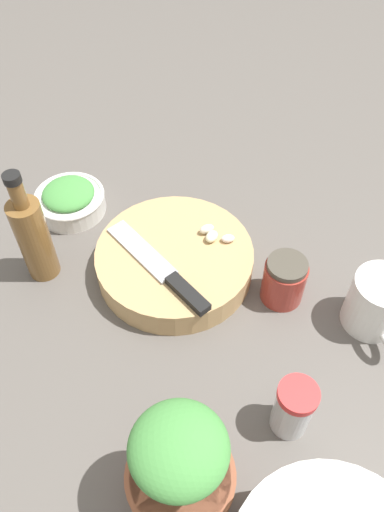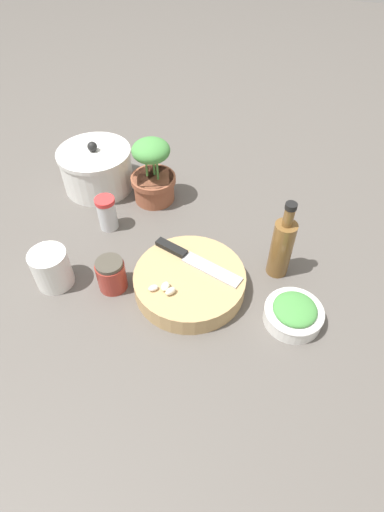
% 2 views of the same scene
% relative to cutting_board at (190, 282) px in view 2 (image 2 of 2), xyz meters
% --- Properties ---
extents(ground_plane, '(5.00, 5.00, 0.00)m').
position_rel_cutting_board_xyz_m(ground_plane, '(-0.06, 0.07, -0.02)').
color(ground_plane, '#56514C').
extents(cutting_board, '(0.26, 0.26, 0.05)m').
position_rel_cutting_board_xyz_m(cutting_board, '(0.00, 0.00, 0.00)').
color(cutting_board, tan).
rests_on(cutting_board, ground_plane).
extents(chef_knife, '(0.23, 0.10, 0.01)m').
position_rel_cutting_board_xyz_m(chef_knife, '(-0.01, 0.05, 0.03)').
color(chef_knife, black).
rests_on(chef_knife, cutting_board).
extents(garlic_cloves, '(0.07, 0.04, 0.02)m').
position_rel_cutting_board_xyz_m(garlic_cloves, '(-0.04, -0.06, 0.03)').
color(garlic_cloves, '#EAEBC5').
rests_on(garlic_cloves, cutting_board).
extents(herb_bowl, '(0.13, 0.13, 0.06)m').
position_rel_cutting_board_xyz_m(herb_bowl, '(0.25, -0.02, 0.00)').
color(herb_bowl, silver).
rests_on(herb_bowl, ground_plane).
extents(spice_jar, '(0.05, 0.05, 0.10)m').
position_rel_cutting_board_xyz_m(spice_jar, '(-0.28, 0.14, 0.02)').
color(spice_jar, silver).
rests_on(spice_jar, ground_plane).
extents(coffee_mug, '(0.10, 0.11, 0.10)m').
position_rel_cutting_board_xyz_m(coffee_mug, '(-0.32, -0.08, 0.02)').
color(coffee_mug, silver).
rests_on(coffee_mug, ground_plane).
extents(honey_jar, '(0.07, 0.07, 0.08)m').
position_rel_cutting_board_xyz_m(honey_jar, '(-0.18, -0.05, 0.02)').
color(honey_jar, '#9E3328').
rests_on(honey_jar, ground_plane).
extents(oil_bottle, '(0.05, 0.05, 0.21)m').
position_rel_cutting_board_xyz_m(oil_bottle, '(0.19, 0.12, 0.06)').
color(oil_bottle, brown).
rests_on(oil_bottle, ground_plane).
extents(stock_pot, '(0.21, 0.21, 0.15)m').
position_rel_cutting_board_xyz_m(stock_pot, '(-0.39, 0.30, 0.04)').
color(stock_pot, silver).
rests_on(stock_pot, ground_plane).
extents(potted_herb, '(0.13, 0.13, 0.19)m').
position_rel_cutting_board_xyz_m(potted_herb, '(-0.20, 0.29, 0.06)').
color(potted_herb, '#935138').
rests_on(potted_herb, ground_plane).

